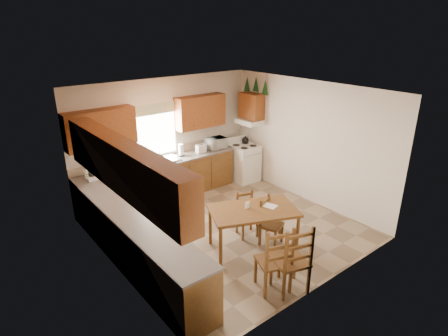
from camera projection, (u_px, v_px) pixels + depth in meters
floor at (228, 228)px, 7.41m from camera, size 4.50×4.50×0.00m
ceiling at (228, 91)px, 6.43m from camera, size 4.50×4.50×0.00m
wall_left at (112, 197)px, 5.62m from camera, size 4.50×4.50×0.00m
wall_right at (307, 142)px, 8.23m from camera, size 4.50×4.50×0.00m
wall_back at (166, 137)px, 8.56m from camera, size 4.50×4.50×0.00m
wall_front at (328, 208)px, 5.28m from camera, size 4.50×4.50×0.00m
lower_cab_back at (161, 182)px, 8.46m from camera, size 3.75×0.60×0.88m
lower_cab_left at (139, 246)px, 6.01m from camera, size 0.60×3.60×0.88m
counter_back at (159, 163)px, 8.29m from camera, size 3.75×0.63×0.04m
counter_left at (137, 221)px, 5.85m from camera, size 0.63×3.60×0.04m
backsplash at (153, 155)px, 8.46m from camera, size 3.75×0.01×0.18m
upper_cab_back_left at (100, 128)px, 7.36m from camera, size 1.41×0.33×0.75m
upper_cab_back_right at (200, 112)px, 8.76m from camera, size 1.25×0.33×0.75m
upper_cab_left at (123, 166)px, 5.42m from camera, size 0.33×3.60×0.75m
upper_cab_stove at (251, 106)px, 9.13m from camera, size 0.33×0.62×0.62m
range_hood at (249, 121)px, 9.24m from camera, size 0.44×0.62×0.12m
window_frame at (154, 131)px, 8.30m from camera, size 1.13×0.02×1.18m
window_pane at (154, 131)px, 8.29m from camera, size 1.05×0.01×1.10m
window_valance at (153, 109)px, 8.09m from camera, size 1.19×0.01×0.24m
sink_basin at (162, 160)px, 8.32m from camera, size 0.75×0.45×0.04m
pine_decal_a at (265, 87)px, 8.80m from camera, size 0.22×0.22×0.36m
pine_decal_b at (256, 84)px, 9.02m from camera, size 0.22×0.22×0.36m
pine_decal_c at (247, 84)px, 9.27m from camera, size 0.22×0.22×0.36m
stove at (244, 163)px, 9.53m from camera, size 0.64×0.66×0.91m
coffeemaker at (91, 172)px, 7.32m from camera, size 0.21×0.24×0.32m
paper_towel at (181, 150)px, 8.62m from camera, size 0.15×0.15×0.28m
toaster at (201, 149)px, 8.87m from camera, size 0.23×0.15×0.18m
microwave at (216, 143)px, 9.13m from camera, size 0.45×0.33×0.27m
dining_table at (253, 229)px, 6.59m from camera, size 1.70×1.37×0.80m
chair_near_left at (274, 257)px, 5.56m from camera, size 0.59×0.58×1.10m
chair_near_right at (291, 257)px, 5.52m from camera, size 0.59×0.58×1.14m
chair_far_left at (272, 222)px, 6.73m from camera, size 0.48×0.47×0.90m
chair_far_right at (247, 215)px, 7.03m from camera, size 0.44×0.43×0.85m
table_paper at (269, 206)px, 6.57m from camera, size 0.26×0.31×0.00m
table_card at (247, 205)px, 6.46m from camera, size 0.09×0.03×0.12m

